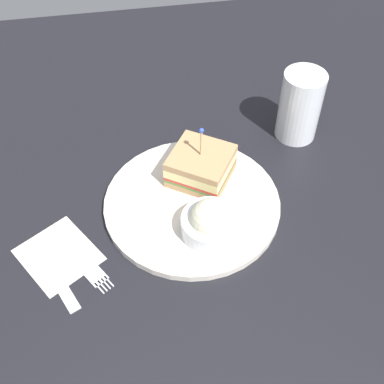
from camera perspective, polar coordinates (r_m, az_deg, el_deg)
name	(u,v)px	position (r cm, az deg, el deg)	size (l,w,h in cm)	color
ground_plane	(192,210)	(73.07, 0.00, -2.12)	(114.93, 114.93, 2.00)	black
plate	(192,204)	(71.88, 0.00, -1.34)	(25.22, 25.22, 1.10)	silver
sandwich_half_center	(201,166)	(73.00, 1.01, 3.01)	(11.36, 11.30, 9.51)	tan
coleslaw_bowl	(210,222)	(66.41, 2.11, -3.45)	(7.88, 7.88, 5.67)	white
drink_glass	(299,109)	(81.55, 12.14, 9.23)	(6.58, 6.58, 11.56)	gold
napkin	(59,255)	(69.47, -14.97, -6.92)	(9.79, 8.81, 0.15)	beige
fork	(87,266)	(67.48, -11.89, -8.23)	(7.76, 11.24, 0.35)	silver
knife	(57,279)	(67.22, -15.10, -9.60)	(6.01, 11.41, 0.35)	silver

